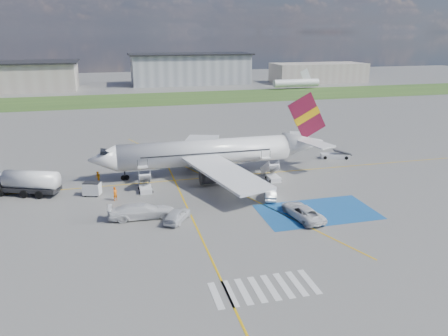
{
  "coord_description": "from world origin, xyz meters",
  "views": [
    {
      "loc": [
        -13.22,
        -48.39,
        20.79
      ],
      "look_at": [
        0.75,
        5.27,
        3.5
      ],
      "focal_mm": 35.0,
      "sensor_mm": 36.0,
      "label": 1
    }
  ],
  "objects_px": {
    "gpu_cart": "(92,190)",
    "car_silver_b": "(270,194)",
    "fuel_tanker": "(23,184)",
    "van_white_a": "(302,210)",
    "airliner": "(214,152)",
    "belt_loader": "(335,156)",
    "car_silver_a": "(177,215)",
    "van_white_b": "(142,209)"
  },
  "relations": [
    {
      "from": "gpu_cart",
      "to": "car_silver_b",
      "type": "height_order",
      "value": "gpu_cart"
    },
    {
      "from": "fuel_tanker",
      "to": "gpu_cart",
      "type": "distance_m",
      "value": 9.26
    },
    {
      "from": "fuel_tanker",
      "to": "van_white_a",
      "type": "xyz_separation_m",
      "value": [
        32.85,
        -16.43,
        -0.41
      ]
    },
    {
      "from": "airliner",
      "to": "belt_loader",
      "type": "height_order",
      "value": "airliner"
    },
    {
      "from": "gpu_cart",
      "to": "car_silver_a",
      "type": "bearing_deg",
      "value": -30.55
    },
    {
      "from": "gpu_cart",
      "to": "car_silver_b",
      "type": "distance_m",
      "value": 23.56
    },
    {
      "from": "fuel_tanker",
      "to": "belt_loader",
      "type": "distance_m",
      "value": 49.19
    },
    {
      "from": "van_white_a",
      "to": "van_white_b",
      "type": "height_order",
      "value": "van_white_b"
    },
    {
      "from": "fuel_tanker",
      "to": "car_silver_b",
      "type": "xyz_separation_m",
      "value": [
        31.3,
        -9.79,
        -0.72
      ]
    },
    {
      "from": "airliner",
      "to": "van_white_b",
      "type": "relative_size",
      "value": 6.28
    },
    {
      "from": "airliner",
      "to": "van_white_b",
      "type": "height_order",
      "value": "airliner"
    },
    {
      "from": "car_silver_a",
      "to": "belt_loader",
      "type": "bearing_deg",
      "value": -114.34
    },
    {
      "from": "belt_loader",
      "to": "van_white_a",
      "type": "height_order",
      "value": "van_white_a"
    },
    {
      "from": "fuel_tanker",
      "to": "van_white_a",
      "type": "height_order",
      "value": "fuel_tanker"
    },
    {
      "from": "belt_loader",
      "to": "van_white_a",
      "type": "bearing_deg",
      "value": -108.77
    },
    {
      "from": "van_white_a",
      "to": "airliner",
      "type": "bearing_deg",
      "value": -79.78
    },
    {
      "from": "van_white_a",
      "to": "van_white_b",
      "type": "xyz_separation_m",
      "value": [
        -18.14,
        4.65,
        0.15
      ]
    },
    {
      "from": "car_silver_a",
      "to": "van_white_b",
      "type": "xyz_separation_m",
      "value": [
        -3.82,
        2.01,
        0.37
      ]
    },
    {
      "from": "car_silver_b",
      "to": "airliner",
      "type": "bearing_deg",
      "value": -53.21
    },
    {
      "from": "van_white_b",
      "to": "fuel_tanker",
      "type": "bearing_deg",
      "value": 53.34
    },
    {
      "from": "airliner",
      "to": "car_silver_b",
      "type": "bearing_deg",
      "value": -70.22
    },
    {
      "from": "belt_loader",
      "to": "car_silver_b",
      "type": "distance_m",
      "value": 23.24
    },
    {
      "from": "car_silver_a",
      "to": "van_white_a",
      "type": "bearing_deg",
      "value": -157.09
    },
    {
      "from": "fuel_tanker",
      "to": "van_white_b",
      "type": "distance_m",
      "value": 18.85
    },
    {
      "from": "gpu_cart",
      "to": "van_white_a",
      "type": "bearing_deg",
      "value": -11.46
    },
    {
      "from": "fuel_tanker",
      "to": "van_white_b",
      "type": "bearing_deg",
      "value": -16.37
    },
    {
      "from": "belt_loader",
      "to": "car_silver_b",
      "type": "relative_size",
      "value": 1.27
    },
    {
      "from": "gpu_cart",
      "to": "airliner",
      "type": "bearing_deg",
      "value": 34.83
    },
    {
      "from": "van_white_b",
      "to": "car_silver_b",
      "type": "bearing_deg",
      "value": -81.12
    },
    {
      "from": "fuel_tanker",
      "to": "car_silver_a",
      "type": "height_order",
      "value": "fuel_tanker"
    },
    {
      "from": "car_silver_a",
      "to": "airliner",
      "type": "bearing_deg",
      "value": -83.43
    },
    {
      "from": "car_silver_b",
      "to": "car_silver_a",
      "type": "bearing_deg",
      "value": 34.39
    },
    {
      "from": "airliner",
      "to": "car_silver_b",
      "type": "height_order",
      "value": "airliner"
    },
    {
      "from": "car_silver_b",
      "to": "gpu_cart",
      "type": "bearing_deg",
      "value": -0.52
    },
    {
      "from": "belt_loader",
      "to": "van_white_a",
      "type": "distance_m",
      "value": 27.09
    },
    {
      "from": "gpu_cart",
      "to": "car_silver_a",
      "type": "distance_m",
      "value": 14.73
    },
    {
      "from": "gpu_cart",
      "to": "van_white_a",
      "type": "distance_m",
      "value": 27.67
    },
    {
      "from": "gpu_cart",
      "to": "van_white_b",
      "type": "xyz_separation_m",
      "value": [
        5.88,
        -9.08,
        0.31
      ]
    },
    {
      "from": "airliner",
      "to": "van_white_a",
      "type": "distance_m",
      "value": 20.14
    },
    {
      "from": "airliner",
      "to": "car_silver_a",
      "type": "distance_m",
      "value": 18.59
    },
    {
      "from": "fuel_tanker",
      "to": "car_silver_b",
      "type": "distance_m",
      "value": 32.8
    },
    {
      "from": "fuel_tanker",
      "to": "car_silver_b",
      "type": "height_order",
      "value": "fuel_tanker"
    }
  ]
}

